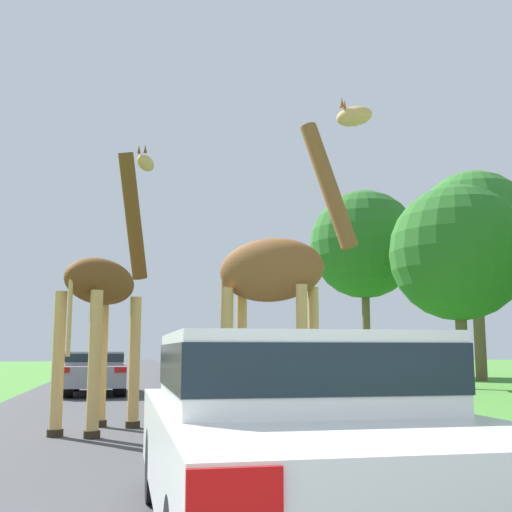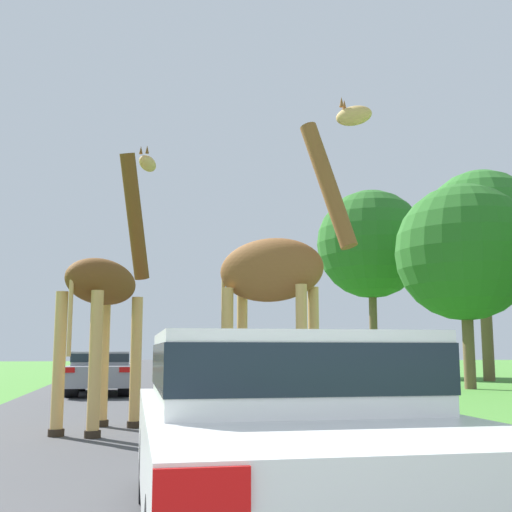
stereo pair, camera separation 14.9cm
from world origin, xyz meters
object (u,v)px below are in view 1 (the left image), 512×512
at_px(car_queue_right, 249,371).
at_px(tree_centre_back, 458,253).
at_px(giraffe_near_road, 278,276).
at_px(tree_mid_field, 364,245).
at_px(car_lead_maroon, 290,428).
at_px(car_far_ahead, 96,371).
at_px(car_queue_left, 215,368).
at_px(giraffe_companion, 106,288).
at_px(tree_right_cluster, 474,229).

distance_m(car_queue_right, tree_centre_back, 10.28).
xyz_separation_m(giraffe_near_road, tree_centre_back, (9.10, 10.78, 2.25)).
relative_size(car_queue_right, tree_mid_field, 0.47).
bearing_deg(car_lead_maroon, car_far_ahead, 97.18).
relative_size(car_queue_left, car_far_ahead, 0.96).
relative_size(tree_centre_back, tree_mid_field, 0.74).
bearing_deg(car_queue_left, tree_centre_back, -18.65).
height_order(tree_centre_back, tree_mid_field, tree_mid_field).
bearing_deg(car_far_ahead, giraffe_near_road, -73.65).
bearing_deg(giraffe_companion, car_far_ahead, 120.40).
relative_size(car_queue_right, tree_centre_back, 0.64).
bearing_deg(car_queue_left, tree_right_cluster, 10.86).
bearing_deg(tree_centre_back, giraffe_companion, -141.36).
relative_size(giraffe_near_road, car_queue_left, 1.18).
xyz_separation_m(car_far_ahead, tree_centre_back, (12.22, 0.16, 3.99)).
xyz_separation_m(car_far_ahead, tree_mid_field, (13.03, 11.15, 6.09)).
height_order(car_far_ahead, tree_centre_back, tree_centre_back).
relative_size(car_far_ahead, tree_mid_field, 0.47).
bearing_deg(car_queue_right, tree_right_cluster, 38.55).
relative_size(giraffe_companion, tree_right_cluster, 0.57).
bearing_deg(car_queue_right, car_queue_left, 88.61).
distance_m(giraffe_near_road, tree_centre_back, 14.29).
bearing_deg(car_queue_left, car_queue_right, -91.39).
distance_m(car_queue_right, tree_mid_field, 19.01).
height_order(giraffe_near_road, tree_centre_back, tree_centre_back).
distance_m(car_lead_maroon, tree_mid_field, 29.66).
xyz_separation_m(car_queue_left, tree_centre_back, (8.18, -2.76, 4.01)).
bearing_deg(car_queue_right, car_lead_maroon, -99.46).
xyz_separation_m(giraffe_near_road, tree_mid_field, (9.91, 21.78, 4.35)).
distance_m(giraffe_companion, car_lead_maroon, 6.84).
bearing_deg(giraffe_near_road, car_far_ahead, -126.40).
relative_size(car_queue_right, car_far_ahead, 1.01).
bearing_deg(giraffe_near_road, tree_mid_field, -167.22).
bearing_deg(car_queue_right, giraffe_companion, -124.98).
bearing_deg(tree_right_cluster, car_lead_maroon, -123.65).
height_order(car_queue_left, tree_mid_field, tree_mid_field).
distance_m(car_lead_maroon, tree_centre_back, 19.29).
xyz_separation_m(car_queue_right, car_queue_left, (0.18, 7.31, -0.12)).
bearing_deg(tree_right_cluster, tree_centre_back, -126.10).
distance_m(giraffe_near_road, car_far_ahead, 11.21).
bearing_deg(tree_mid_field, car_queue_right, -120.53).
height_order(giraffe_companion, tree_mid_field, tree_mid_field).
bearing_deg(car_queue_right, car_far_ahead, 131.34).
xyz_separation_m(car_lead_maroon, tree_right_cluster, (13.91, 20.90, 5.85)).
height_order(giraffe_companion, car_lead_maroon, giraffe_companion).
bearing_deg(car_lead_maroon, tree_mid_field, 67.63).
bearing_deg(giraffe_near_road, car_lead_maroon, 24.61).
relative_size(tree_right_cluster, tree_mid_field, 0.95).
height_order(giraffe_near_road, tree_right_cluster, tree_right_cluster).
relative_size(car_far_ahead, tree_centre_back, 0.64).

